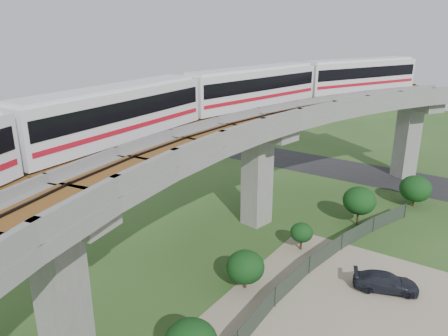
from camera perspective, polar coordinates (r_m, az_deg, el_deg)
The scene contains 10 objects.
ground at distance 34.53m, azimuth -6.17°, elevation -12.86°, with size 160.00×160.00×0.00m, color #2B4B1E.
asphalt_road at distance 58.46m, azimuth 13.19°, elevation 0.22°, with size 60.00×8.00×0.03m, color #232326.
viaduct at distance 28.52m, azimuth -0.90°, elevation 0.40°, with size 19.58×73.98×11.40m.
metro_train at distance 32.61m, azimuth -1.98°, elevation 8.61°, with size 12.40×61.21×3.64m.
fence at distance 29.67m, azimuth 8.99°, elevation -17.12°, with size 3.87×38.73×1.50m.
tree_0 at distance 48.18m, azimuth 23.74°, elevation -2.49°, with size 3.13×3.13×3.25m.
tree_1 at distance 41.82m, azimuth 17.26°, elevation -4.10°, with size 2.99×2.99×3.69m.
tree_2 at distance 36.62m, azimuth 10.10°, elevation -8.30°, with size 1.87×1.87×2.37m.
tree_3 at distance 31.20m, azimuth 2.81°, elevation -12.77°, with size 2.69×2.69×2.87m.
car_dark at distance 33.48m, azimuth 20.38°, elevation -13.78°, with size 1.79×4.41×1.28m, color black.
Camera 1 is at (19.52, -22.10, 17.96)m, focal length 35.00 mm.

